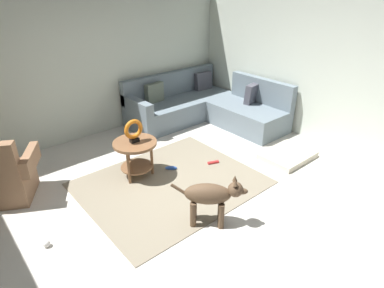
% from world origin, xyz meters
% --- Properties ---
extents(ground_plane, '(6.00, 6.00, 0.10)m').
position_xyz_m(ground_plane, '(0.00, 0.00, -0.05)').
color(ground_plane, silver).
extents(wall_back, '(6.00, 0.12, 2.70)m').
position_xyz_m(wall_back, '(0.00, 2.94, 1.35)').
color(wall_back, silver).
rests_on(wall_back, ground_plane).
extents(wall_right, '(0.12, 6.00, 2.70)m').
position_xyz_m(wall_right, '(2.94, 0.00, 1.35)').
color(wall_right, silver).
rests_on(wall_right, ground_plane).
extents(area_rug, '(2.30, 1.90, 0.01)m').
position_xyz_m(area_rug, '(0.15, 0.70, 0.01)').
color(area_rug, gray).
rests_on(area_rug, ground_plane).
extents(sectional_couch, '(2.20, 2.25, 0.88)m').
position_xyz_m(sectional_couch, '(1.99, 2.01, 0.29)').
color(sectional_couch, slate).
rests_on(sectional_couch, ground_plane).
extents(armchair, '(0.99, 0.91, 0.88)m').
position_xyz_m(armchair, '(-1.63, 1.77, 0.32)').
color(armchair, '#936B4C').
rests_on(armchair, ground_plane).
extents(side_table, '(0.60, 0.60, 0.54)m').
position_xyz_m(side_table, '(-0.09, 1.17, 0.42)').
color(side_table, brown).
rests_on(side_table, ground_plane).
extents(torus_sculpture, '(0.28, 0.08, 0.33)m').
position_xyz_m(torus_sculpture, '(-0.09, 1.17, 0.71)').
color(torus_sculpture, black).
rests_on(torus_sculpture, side_table).
extents(dog_bed_mat, '(0.80, 0.60, 0.09)m').
position_xyz_m(dog_bed_mat, '(1.98, 0.08, 0.04)').
color(dog_bed_mat, beige).
rests_on(dog_bed_mat, ground_plane).
extents(dog, '(0.64, 0.63, 0.63)m').
position_xyz_m(dog, '(0.01, -0.24, 0.38)').
color(dog, brown).
rests_on(dog, ground_plane).
extents(dog_toy_ball, '(0.08, 0.08, 0.08)m').
position_xyz_m(dog_toy_ball, '(-1.55, 0.60, 0.04)').
color(dog_toy_ball, silver).
rests_on(dog_toy_ball, ground_plane).
extents(dog_toy_rope, '(0.18, 0.11, 0.05)m').
position_xyz_m(dog_toy_rope, '(0.96, 0.70, 0.03)').
color(dog_toy_rope, red).
rests_on(dog_toy_rope, ground_plane).
extents(dog_toy_bone, '(0.17, 0.17, 0.06)m').
position_xyz_m(dog_toy_bone, '(0.37, 0.98, 0.03)').
color(dog_toy_bone, blue).
rests_on(dog_toy_bone, ground_plane).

